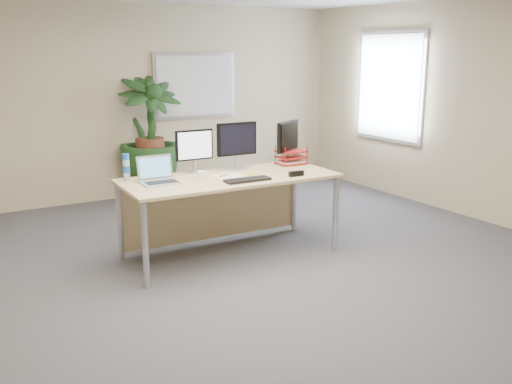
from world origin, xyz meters
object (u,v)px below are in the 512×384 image
monitor_left (194,148)px  laptop (158,176)px  floor_plant (150,147)px  desk (225,191)px  monitor_right (237,143)px

monitor_left → laptop: size_ratio=1.24×
floor_plant → laptop: size_ratio=4.20×
desk → laptop: (-0.71, -0.01, 0.24)m
desk → monitor_right: 0.54m
monitor_left → monitor_right: (0.46, -0.06, 0.03)m
floor_plant → monitor_right: bearing=-87.3°
monitor_right → laptop: (-0.95, -0.17, -0.22)m
floor_plant → monitor_left: bearing=-98.9°
desk → floor_plant: size_ratio=1.45×
monitor_left → floor_plant: bearing=81.1°
monitor_left → laptop: (-0.49, -0.23, -0.19)m
laptop → monitor_left: bearing=25.2°
monitor_left → laptop: bearing=-154.8°
monitor_right → laptop: bearing=-170.1°
desk → floor_plant: 2.47m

